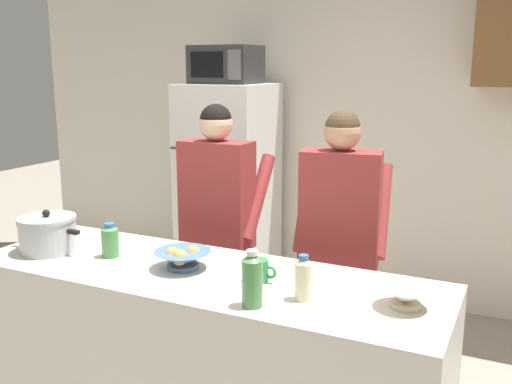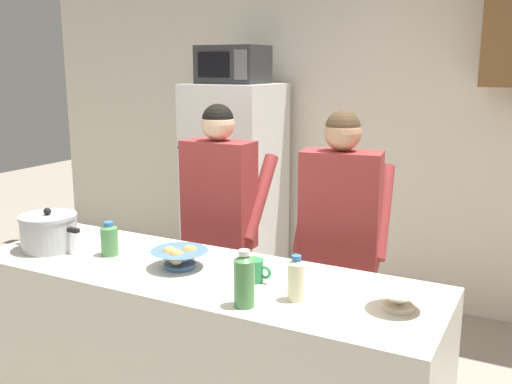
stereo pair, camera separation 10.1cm
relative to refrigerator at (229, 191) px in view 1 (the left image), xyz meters
The scene contains 13 objects.
back_wall_unit 1.33m from the refrigerator, 20.31° to the left, with size 6.00×0.48×2.60m.
kitchen_island 2.08m from the refrigerator, 64.94° to the right, with size 2.15×0.68×0.92m, color silver.
refrigerator is the anchor object (origin of this frame).
microwave 0.97m from the refrigerator, 89.93° to the right, with size 0.48×0.37×0.28m.
person_near_pot 1.23m from the refrigerator, 64.48° to the right, with size 0.49×0.40×1.60m.
person_by_sink 1.69m from the refrigerator, 41.55° to the right, with size 0.54×0.47×1.59m.
cooking_pot 1.93m from the refrigerator, 88.70° to the right, with size 0.39×0.28×0.21m.
coffee_mug 2.17m from the refrigerator, 58.30° to the right, with size 0.13×0.09×0.10m.
bread_bowl 2.01m from the refrigerator, 67.46° to the right, with size 0.26×0.26×0.10m.
empty_bowl 2.55m from the refrigerator, 46.52° to the right, with size 0.20×0.20×0.08m.
bottle_near_edge 1.90m from the refrigerator, 78.75° to the right, with size 0.08×0.08×0.16m.
bottle_mid_counter 2.43m from the refrigerator, 59.52° to the right, with size 0.08×0.08×0.22m.
bottle_far_corner 2.39m from the refrigerator, 54.69° to the right, with size 0.07×0.07×0.18m.
Camera 1 is at (1.27, -2.08, 1.81)m, focal length 40.79 mm.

